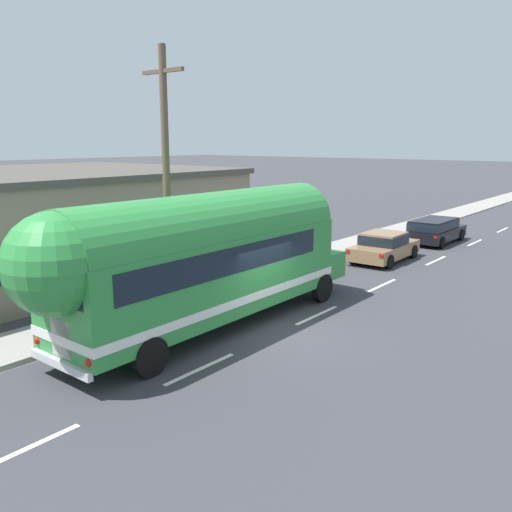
{
  "coord_description": "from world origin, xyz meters",
  "views": [
    {
      "loc": [
        8.9,
        -12.23,
        5.57
      ],
      "look_at": [
        -1.71,
        0.93,
        1.93
      ],
      "focal_mm": 37.49,
      "sensor_mm": 36.0,
      "label": 1
    }
  ],
  "objects_px": {
    "painted_bus": "(200,257)",
    "car_lead": "(384,246)",
    "utility_pole": "(166,178)",
    "car_second": "(435,229)"
  },
  "relations": [
    {
      "from": "utility_pole",
      "to": "car_lead",
      "type": "relative_size",
      "value": 1.96
    },
    {
      "from": "car_second",
      "to": "utility_pole",
      "type": "bearing_deg",
      "value": -98.16
    },
    {
      "from": "utility_pole",
      "to": "car_second",
      "type": "bearing_deg",
      "value": 81.84
    },
    {
      "from": "car_lead",
      "to": "car_second",
      "type": "relative_size",
      "value": 0.95
    },
    {
      "from": "utility_pole",
      "to": "car_lead",
      "type": "xyz_separation_m",
      "value": [
        2.29,
        11.42,
        -3.69
      ]
    },
    {
      "from": "utility_pole",
      "to": "painted_bus",
      "type": "height_order",
      "value": "utility_pole"
    },
    {
      "from": "painted_bus",
      "to": "utility_pole",
      "type": "bearing_deg",
      "value": 158.29
    },
    {
      "from": "utility_pole",
      "to": "painted_bus",
      "type": "distance_m",
      "value": 3.35
    },
    {
      "from": "utility_pole",
      "to": "car_second",
      "type": "xyz_separation_m",
      "value": [
        2.49,
        17.38,
        -3.63
      ]
    },
    {
      "from": "painted_bus",
      "to": "car_lead",
      "type": "distance_m",
      "value": 12.48
    }
  ]
}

